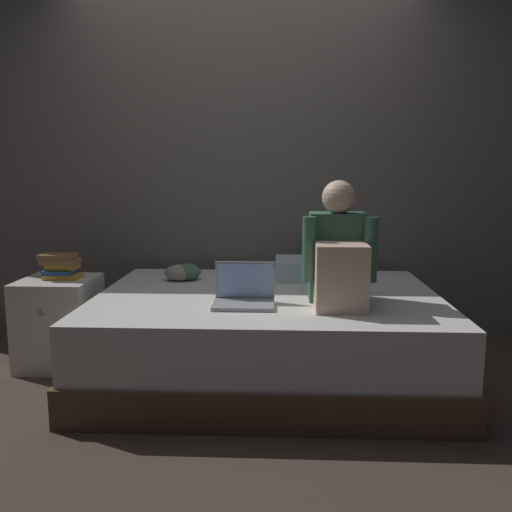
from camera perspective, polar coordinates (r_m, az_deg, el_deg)
ground_plane at (r=2.99m, az=-2.88°, el=-14.71°), size 8.00×8.00×0.00m
wall_back at (r=3.93m, az=-1.32°, el=11.21°), size 5.60×0.10×2.70m
bed at (r=3.17m, az=1.26°, el=-8.47°), size 2.00×1.50×0.50m
nightstand at (r=3.55m, az=-20.34°, el=-6.68°), size 0.44×0.46×0.55m
person_sitting at (r=2.85m, az=8.85°, el=-0.14°), size 0.39×0.44×0.66m
laptop at (r=2.82m, az=-1.28°, el=-4.15°), size 0.32×0.23×0.22m
pillow at (r=3.54m, az=6.66°, el=-1.34°), size 0.56×0.36×0.13m
book_stack at (r=3.48m, az=-20.22°, el=-1.04°), size 0.23×0.16×0.15m
clothes_pile at (r=3.50m, az=-7.85°, el=-1.71°), size 0.23×0.25×0.11m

